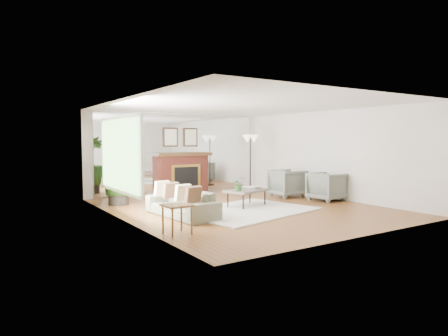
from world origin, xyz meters
TOP-DOWN VIEW (x-y plane):
  - ground at (0.00, 0.00)m, footprint 7.00×7.00m
  - wall_left at (-2.99, 0.00)m, footprint 0.02×7.00m
  - wall_right at (2.99, 0.00)m, footprint 0.02×7.00m
  - wall_back at (0.00, 3.49)m, footprint 6.00×0.02m
  - mirror_panel at (0.00, 3.47)m, footprint 5.40×0.04m
  - window_panel at (-2.96, 0.40)m, footprint 0.04×2.40m
  - fireplace at (0.00, 3.26)m, footprint 1.85×0.83m
  - area_rug at (-0.28, -0.45)m, footprint 3.50×2.83m
  - coffee_table at (0.11, 0.03)m, footprint 1.25×0.96m
  - sofa at (-1.80, -0.19)m, footprint 0.92×2.00m
  - armchair_back at (2.19, 0.87)m, footprint 0.94×0.92m
  - armchair_front at (2.60, -0.29)m, footprint 0.90×0.88m
  - side_table at (-2.60, -1.60)m, footprint 0.48×0.48m
  - potted_ficus at (-2.44, 2.12)m, footprint 0.85×0.85m
  - floor_lamp at (1.83, 2.20)m, footprint 0.59×0.33m
  - tabletop_plant at (-0.19, -0.05)m, footprint 0.32×0.29m
  - fruit_bowl at (0.38, -0.00)m, footprint 0.32×0.32m
  - book at (0.31, 0.31)m, footprint 0.33×0.37m

SIDE VIEW (x-z plane):
  - ground at x=0.00m, z-range 0.00..0.00m
  - area_rug at x=-0.28m, z-range 0.00..0.03m
  - sofa at x=-1.80m, z-range 0.00..0.57m
  - armchair_front at x=2.60m, z-range 0.00..0.78m
  - armchair_back at x=2.19m, z-range 0.00..0.81m
  - coffee_table at x=0.11m, z-range 0.18..0.63m
  - side_table at x=-2.60m, z-range 0.18..0.71m
  - book at x=0.31m, z-range 0.44..0.47m
  - fruit_bowl at x=0.38m, z-range 0.44..0.51m
  - tabletop_plant at x=-0.19m, z-range 0.44..0.76m
  - fireplace at x=0.00m, z-range -0.37..1.68m
  - potted_ficus at x=-2.44m, z-range 0.06..1.83m
  - wall_left at x=-2.99m, z-range 0.00..2.50m
  - wall_right at x=2.99m, z-range 0.00..2.50m
  - wall_back at x=0.00m, z-range 0.00..2.50m
  - mirror_panel at x=0.00m, z-range 0.05..2.45m
  - window_panel at x=-2.96m, z-range 0.60..2.10m
  - floor_lamp at x=1.83m, z-range 0.65..2.47m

